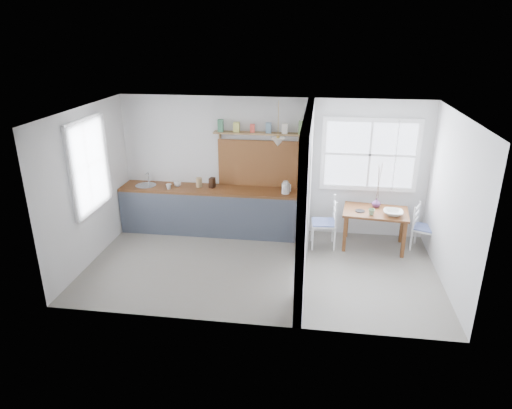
# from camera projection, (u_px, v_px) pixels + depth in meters

# --- Properties ---
(floor) EXTENTS (5.80, 3.20, 0.01)m
(floor) POSITION_uv_depth(u_px,v_px,m) (261.00, 267.00, 7.67)
(floor) COLOR slate
(floor) RESTS_ON ground
(ceiling) EXTENTS (5.80, 3.20, 0.01)m
(ceiling) POSITION_uv_depth(u_px,v_px,m) (261.00, 112.00, 6.74)
(ceiling) COLOR silver
(ceiling) RESTS_ON walls
(walls) EXTENTS (5.81, 3.21, 2.60)m
(walls) POSITION_uv_depth(u_px,v_px,m) (261.00, 194.00, 7.21)
(walls) COLOR silver
(walls) RESTS_ON floor
(partition) EXTENTS (0.12, 3.20, 2.60)m
(partition) POSITION_uv_depth(u_px,v_px,m) (306.00, 186.00, 7.11)
(partition) COLOR silver
(partition) RESTS_ON floor
(kitchen_window) EXTENTS (0.10, 1.16, 1.50)m
(kitchen_window) POSITION_uv_depth(u_px,v_px,m) (87.00, 166.00, 7.45)
(kitchen_window) COLOR white
(kitchen_window) RESTS_ON walls
(nook_window) EXTENTS (1.76, 0.10, 1.30)m
(nook_window) POSITION_uv_depth(u_px,v_px,m) (370.00, 155.00, 8.31)
(nook_window) COLOR white
(nook_window) RESTS_ON walls
(counter) EXTENTS (3.50, 0.60, 0.90)m
(counter) POSITION_uv_depth(u_px,v_px,m) (212.00, 209.00, 8.88)
(counter) COLOR brown
(counter) RESTS_ON floor
(sink) EXTENTS (0.40, 0.40, 0.02)m
(sink) POSITION_uv_depth(u_px,v_px,m) (146.00, 186.00, 8.87)
(sink) COLOR #B1B5BC
(sink) RESTS_ON counter
(backsplash) EXTENTS (1.65, 0.03, 0.90)m
(backsplash) POSITION_uv_depth(u_px,v_px,m) (261.00, 164.00, 8.67)
(backsplash) COLOR brown
(backsplash) RESTS_ON walls
(shelf) EXTENTS (1.75, 0.20, 0.21)m
(shelf) POSITION_uv_depth(u_px,v_px,m) (260.00, 131.00, 8.36)
(shelf) COLOR #A37746
(shelf) RESTS_ON walls
(pendant_lamp) EXTENTS (0.26, 0.26, 0.16)m
(pendant_lamp) POSITION_uv_depth(u_px,v_px,m) (278.00, 142.00, 8.04)
(pendant_lamp) COLOR silver
(pendant_lamp) RESTS_ON ceiling
(utensil_rail) EXTENTS (0.02, 0.50, 0.02)m
(utensil_rail) POSITION_uv_depth(u_px,v_px,m) (302.00, 171.00, 7.90)
(utensil_rail) COLOR #B1B5BC
(utensil_rail) RESTS_ON partition
(dining_table) EXTENTS (1.20, 0.87, 0.71)m
(dining_table) POSITION_uv_depth(u_px,v_px,m) (374.00, 229.00, 8.28)
(dining_table) COLOR brown
(dining_table) RESTS_ON floor
(chair_left) EXTENTS (0.46, 0.46, 0.94)m
(chair_left) POSITION_uv_depth(u_px,v_px,m) (324.00, 222.00, 8.26)
(chair_left) COLOR white
(chair_left) RESTS_ON floor
(chair_right) EXTENTS (0.51, 0.51, 0.84)m
(chair_right) POSITION_uv_depth(u_px,v_px,m) (425.00, 228.00, 8.15)
(chair_right) COLOR white
(chair_right) RESTS_ON floor
(kettle) EXTENTS (0.23, 0.20, 0.23)m
(kettle) POSITION_uv_depth(u_px,v_px,m) (286.00, 187.00, 8.40)
(kettle) COLOR white
(kettle) RESTS_ON counter
(mug_a) EXTENTS (0.11, 0.11, 0.10)m
(mug_a) POSITION_uv_depth(u_px,v_px,m) (169.00, 187.00, 8.65)
(mug_a) COLOR silver
(mug_a) RESTS_ON counter
(mug_b) EXTENTS (0.16, 0.16, 0.11)m
(mug_b) POSITION_uv_depth(u_px,v_px,m) (177.00, 184.00, 8.78)
(mug_b) COLOR silver
(mug_b) RESTS_ON counter
(knife_block) EXTENTS (0.11, 0.14, 0.19)m
(knife_block) POSITION_uv_depth(u_px,v_px,m) (212.00, 183.00, 8.72)
(knife_block) COLOR black
(knife_block) RESTS_ON counter
(jar) EXTENTS (0.12, 0.12, 0.18)m
(jar) POSITION_uv_depth(u_px,v_px,m) (199.00, 182.00, 8.75)
(jar) COLOR #A48657
(jar) RESTS_ON counter
(towel_magenta) EXTENTS (0.02, 0.03, 0.55)m
(towel_magenta) POSITION_uv_depth(u_px,v_px,m) (299.00, 230.00, 8.41)
(towel_magenta) COLOR #B0256D
(towel_magenta) RESTS_ON counter
(towel_orange) EXTENTS (0.02, 0.03, 0.53)m
(towel_orange) POSITION_uv_depth(u_px,v_px,m) (299.00, 232.00, 8.39)
(towel_orange) COLOR #C75902
(towel_orange) RESTS_ON counter
(bowl) EXTENTS (0.37, 0.37, 0.08)m
(bowl) POSITION_uv_depth(u_px,v_px,m) (393.00, 213.00, 7.95)
(bowl) COLOR silver
(bowl) RESTS_ON dining_table
(table_cup) EXTENTS (0.12, 0.12, 0.11)m
(table_cup) POSITION_uv_depth(u_px,v_px,m) (372.00, 212.00, 7.96)
(table_cup) COLOR #80A778
(table_cup) RESTS_ON dining_table
(plate) EXTENTS (0.20, 0.20, 0.01)m
(plate) POSITION_uv_depth(u_px,v_px,m) (360.00, 211.00, 8.12)
(plate) COLOR black
(plate) RESTS_ON dining_table
(vase) EXTENTS (0.18, 0.18, 0.17)m
(vase) POSITION_uv_depth(u_px,v_px,m) (376.00, 203.00, 8.29)
(vase) COLOR #603469
(vase) RESTS_ON dining_table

